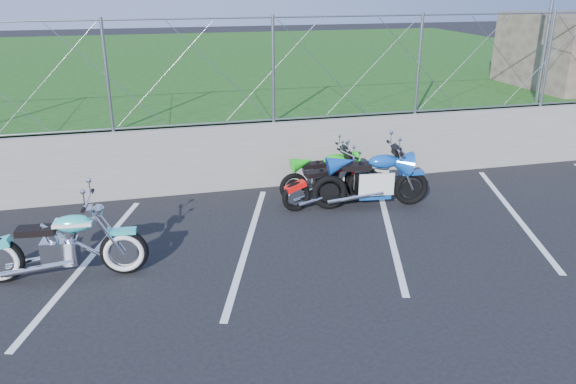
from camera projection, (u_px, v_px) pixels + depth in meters
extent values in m
plane|color=black|center=(261.00, 272.00, 7.97)|extent=(90.00, 90.00, 0.00)
cube|color=slate|center=(224.00, 158.00, 10.91)|extent=(30.00, 0.22, 1.30)
cube|color=#184512|center=(184.00, 77.00, 19.98)|extent=(30.00, 20.00, 1.30)
cylinder|color=gray|center=(218.00, 18.00, 9.99)|extent=(28.00, 0.03, 0.03)
cylinder|color=gray|center=(222.00, 122.00, 10.66)|extent=(28.00, 0.03, 0.03)
cylinder|color=gray|center=(547.00, 33.00, 12.17)|extent=(0.08, 0.08, 3.00)
cube|color=silver|center=(89.00, 259.00, 8.32)|extent=(1.49, 4.31, 0.01)
cube|color=silver|center=(248.00, 242.00, 8.88)|extent=(1.49, 4.31, 0.01)
cube|color=silver|center=(389.00, 227.00, 9.43)|extent=(1.49, 4.31, 0.01)
cube|color=silver|center=(514.00, 213.00, 9.98)|extent=(1.49, 4.31, 0.01)
torus|color=black|center=(124.00, 252.00, 7.83)|extent=(0.68, 0.17, 0.67)
cube|color=silver|center=(60.00, 252.00, 7.68)|extent=(0.49, 0.33, 0.35)
ellipsoid|color=#2FBFBE|center=(73.00, 223.00, 7.57)|extent=(0.56, 0.30, 0.24)
cube|color=black|center=(36.00, 231.00, 7.52)|extent=(0.53, 0.29, 0.09)
cube|color=#2FBFBE|center=(122.00, 231.00, 7.71)|extent=(0.40, 0.19, 0.06)
cylinder|color=silver|center=(88.00, 200.00, 7.48)|extent=(0.10, 0.73, 0.03)
torus|color=black|center=(296.00, 197.00, 9.98)|extent=(0.56, 0.21, 0.56)
torus|color=black|center=(360.00, 185.00, 10.53)|extent=(0.56, 0.21, 0.56)
cube|color=black|center=(328.00, 187.00, 10.22)|extent=(0.45, 0.33, 0.30)
ellipsoid|color=#F8110E|center=(338.00, 167.00, 10.17)|extent=(0.51, 0.31, 0.21)
cube|color=black|center=(317.00, 173.00, 10.02)|extent=(0.48, 0.30, 0.08)
cube|color=#F8110E|center=(361.00, 172.00, 10.44)|extent=(0.36, 0.20, 0.05)
cylinder|color=silver|center=(348.00, 154.00, 10.17)|extent=(0.16, 0.64, 0.03)
torus|color=black|center=(293.00, 187.00, 10.46)|extent=(0.55, 0.14, 0.55)
torus|color=black|center=(357.00, 180.00, 10.83)|extent=(0.55, 0.14, 0.55)
cube|color=black|center=(325.00, 179.00, 10.61)|extent=(0.43, 0.28, 0.31)
ellipsoid|color=#1AD31A|center=(335.00, 160.00, 10.54)|extent=(0.49, 0.25, 0.21)
cube|color=black|center=(313.00, 165.00, 10.43)|extent=(0.47, 0.25, 0.08)
cube|color=#1AD31A|center=(357.00, 167.00, 10.74)|extent=(0.35, 0.16, 0.05)
cylinder|color=silver|center=(343.00, 148.00, 10.51)|extent=(0.07, 0.66, 0.03)
torus|color=black|center=(329.00, 192.00, 10.06)|extent=(0.65, 0.19, 0.64)
torus|color=black|center=(411.00, 188.00, 10.26)|extent=(0.65, 0.19, 0.64)
cube|color=black|center=(370.00, 185.00, 10.12)|extent=(0.52, 0.35, 0.36)
ellipsoid|color=#1147A5|center=(384.00, 161.00, 10.00)|extent=(0.59, 0.32, 0.25)
cube|color=black|center=(356.00, 167.00, 9.96)|extent=(0.56, 0.31, 0.10)
cube|color=#1147A5|center=(412.00, 173.00, 10.15)|extent=(0.42, 0.20, 0.06)
cylinder|color=silver|center=(395.00, 147.00, 9.93)|extent=(0.11, 0.77, 0.03)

